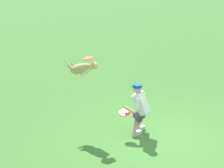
% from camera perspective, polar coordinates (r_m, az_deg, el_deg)
% --- Properties ---
extents(ground_plane, '(60.00, 60.00, 0.00)m').
position_cam_1_polar(ground_plane, '(9.15, 8.08, -8.66)').
color(ground_plane, '#40782F').
extents(person, '(0.71, 0.55, 1.29)m').
position_cam_1_polar(person, '(9.15, 4.24, -3.62)').
color(person, silver).
rests_on(person, ground_plane).
extents(dog, '(0.54, 1.01, 0.50)m').
position_cam_1_polar(dog, '(9.15, -4.64, 2.40)').
color(dog, tan).
extents(frisbee_flying, '(0.33, 0.33, 0.08)m').
position_cam_1_polar(frisbee_flying, '(8.93, -3.72, 4.01)').
color(frisbee_flying, '#F05625').
extents(frisbee_held, '(0.34, 0.35, 0.13)m').
position_cam_1_polar(frisbee_held, '(9.08, 1.92, -4.39)').
color(frisbee_held, '#E04D1F').
rests_on(frisbee_held, person).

